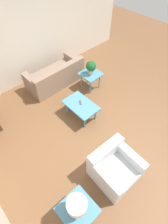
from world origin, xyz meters
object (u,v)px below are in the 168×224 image
Objects in this scene: armchair at (114,168)px; side_table_lamp at (78,211)px; table_lamp at (77,205)px; side_table_plant at (91,75)px; coffee_table at (81,106)px; potted_plant at (91,67)px; sofa at (56,76)px.

armchair is 1.12m from side_table_lamp.
armchair is at bearing -84.45° from table_lamp.
side_table_plant is 3.74m from table_lamp.
potted_plant reaches higher than coffee_table.
potted_plant is (2.50, -2.75, 0.32)m from side_table_lamp.
potted_plant reaches higher than side_table_lamp.
table_lamp is at bearing 132.24° from potted_plant.
potted_plant reaches higher than sofa.
potted_plant is (0.00, 0.00, 0.32)m from side_table_plant.
armchair is 2.14× the size of table_lamp.
side_table_lamp is (-1.82, 1.72, 0.08)m from coffee_table.
side_table_plant is at bearing -56.64° from coffee_table.
potted_plant is at bearing -56.64° from coffee_table.
sofa is 1.15m from side_table_plant.
armchair is 0.98× the size of coffee_table.
sofa reaches higher than side_table_plant.
armchair reaches higher than side_table_plant.
potted_plant is at bearing -47.76° from side_table_lamp.
side_table_lamp is (-3.40, 2.05, 0.17)m from sofa.
table_lamp reaches higher than coffee_table.
sofa is 3.42m from armchair.
armchair is at bearing 160.21° from coffee_table.
potted_plant is at bearing 90.00° from side_table_plant.
armchair is 1.53× the size of side_table_lamp.
coffee_table is at bearing -43.41° from table_lamp.
sofa is 2.00× the size of coffee_table.
table_lamp reaches higher than side_table_lamp.
sofa is 3.14× the size of side_table_lamp.
coffee_table is 1.30m from potted_plant.
table_lamp is at bearing -90.00° from side_table_lamp.
sofa reaches higher than side_table_lamp.
table_lamp reaches higher than side_table_plant.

